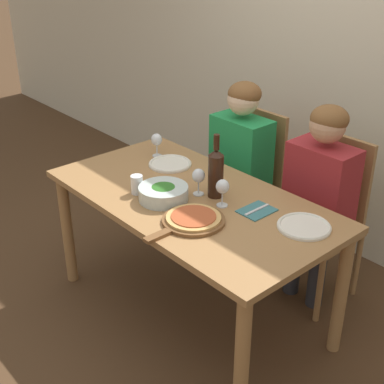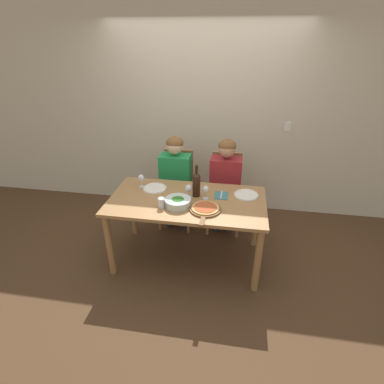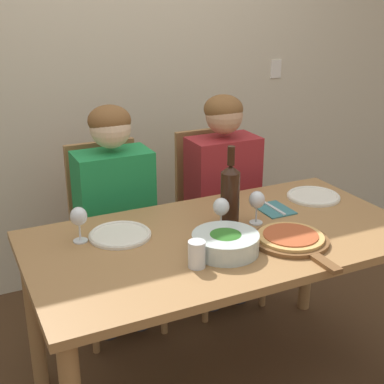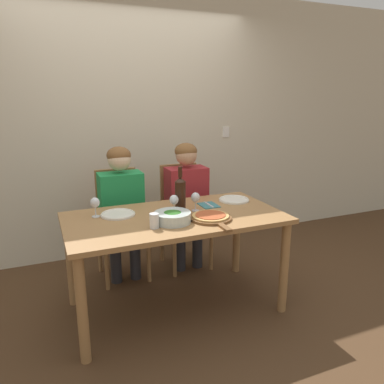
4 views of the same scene
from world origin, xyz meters
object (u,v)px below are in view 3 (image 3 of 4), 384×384
object	(u,v)px
wine_bottle	(230,193)
dinner_plate_right	(313,196)
person_man	(224,184)
broccoli_bowl	(225,243)
chair_right	(214,212)
fork_on_napkin	(274,209)
pizza_on_board	(292,239)
wine_glass_centre	(221,208)
dinner_plate_left	(120,234)
chair_left	(111,232)
person_woman	(115,202)
wine_glass_right	(257,201)
water_tumbler	(197,254)
wine_glass_left	(79,218)

from	to	relation	value
wine_bottle	dinner_plate_right	world-z (taller)	wine_bottle
person_man	broccoli_bowl	bearing A→B (deg)	-118.71
broccoli_bowl	person_man	bearing A→B (deg)	61.29
chair_right	fork_on_napkin	bearing A→B (deg)	-91.17
chair_right	wine_bottle	bearing A→B (deg)	-112.64
chair_right	person_man	bearing A→B (deg)	-90.00
pizza_on_board	wine_glass_centre	xyz separation A→B (m)	(-0.21, 0.23, 0.09)
dinner_plate_left	chair_left	bearing A→B (deg)	77.48
person_woman	fork_on_napkin	distance (m)	0.80
person_woman	broccoli_bowl	xyz separation A→B (m)	(0.20, -0.78, 0.07)
dinner_plate_right	wine_glass_right	bearing A→B (deg)	-161.61
dinner_plate_right	dinner_plate_left	bearing A→B (deg)	-179.39
wine_glass_centre	fork_on_napkin	size ratio (longest dim) A/B	0.84
chair_right	dinner_plate_right	distance (m)	0.68
wine_glass_right	water_tumbler	world-z (taller)	wine_glass_right
wine_glass_centre	water_tumbler	size ratio (longest dim) A/B	1.45
chair_left	wine_glass_left	size ratio (longest dim) A/B	6.64
pizza_on_board	wine_glass_left	xyz separation A→B (m)	(-0.77, 0.39, 0.09)
pizza_on_board	fork_on_napkin	bearing A→B (deg)	67.59
water_tumbler	wine_glass_right	bearing A→B (deg)	30.65
person_woman	dinner_plate_left	bearing A→B (deg)	-105.52
person_man	wine_glass_centre	world-z (taller)	person_man
dinner_plate_left	wine_glass_right	size ratio (longest dim) A/B	1.73
wine_glass_centre	broccoli_bowl	bearing A→B (deg)	-113.34
chair_right	person_woman	distance (m)	0.67
pizza_on_board	fork_on_napkin	world-z (taller)	pizza_on_board
broccoli_bowl	pizza_on_board	xyz separation A→B (m)	(0.28, -0.05, -0.02)
broccoli_bowl	fork_on_napkin	distance (m)	0.50
wine_bottle	pizza_on_board	world-z (taller)	wine_bottle
chair_right	wine_glass_right	size ratio (longest dim) A/B	6.64
fork_on_napkin	pizza_on_board	bearing A→B (deg)	-112.41
chair_right	pizza_on_board	size ratio (longest dim) A/B	2.21
chair_right	dinner_plate_right	bearing A→B (deg)	-66.49
person_woman	person_man	world-z (taller)	same
fork_on_napkin	wine_bottle	bearing A→B (deg)	-171.15
chair_left	broccoli_bowl	world-z (taller)	chair_left
chair_left	water_tumbler	world-z (taller)	chair_left
water_tumbler	person_man	bearing A→B (deg)	55.32
person_woman	water_tumbler	size ratio (longest dim) A/B	11.88
wine_glass_centre	fork_on_napkin	distance (m)	0.37
water_tumbler	fork_on_napkin	xyz separation A→B (m)	(0.57, 0.34, -0.05)
wine_bottle	dinner_plate_left	world-z (taller)	wine_bottle
dinner_plate_left	person_man	bearing A→B (deg)	31.79
chair_left	person_man	distance (m)	0.67
person_man	dinner_plate_left	distance (m)	0.89
chair_right	chair_left	bearing A→B (deg)	180.00
wine_glass_centre	chair_left	bearing A→B (deg)	110.94
chair_left	wine_glass_centre	world-z (taller)	chair_left
pizza_on_board	wine_glass_centre	bearing A→B (deg)	132.23
wine_bottle	water_tumbler	xyz separation A→B (m)	(-0.31, -0.30, -0.09)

